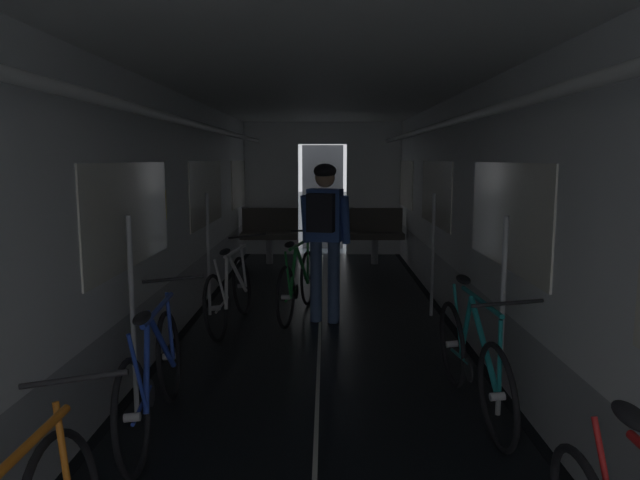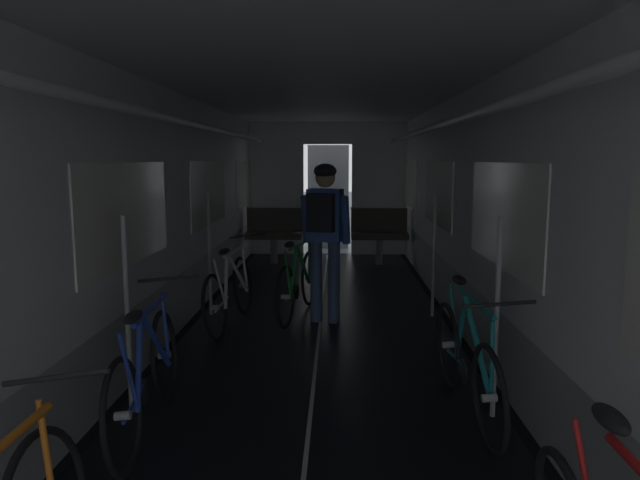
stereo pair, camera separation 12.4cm
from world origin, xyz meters
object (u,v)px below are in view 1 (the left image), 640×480
Objects in this scene: person_cyclist_aisle at (324,225)px; bench_seat_far_left at (270,230)px; bicycle_white at (230,292)px; bench_seat_far_right at (375,230)px; bicycle_blue at (153,376)px; bicycle_green_in_aisle at (297,283)px; bicycle_teal at (472,360)px.

bench_seat_far_left is at bearing 104.53° from person_cyclist_aisle.
bench_seat_far_left and bicycle_white have the same top height.
bench_seat_far_right and bicycle_white have the same top height.
bicycle_white is 1.00× the size of bicycle_blue.
bicycle_white reaches higher than bicycle_green_in_aisle.
bench_seat_far_right is at bearing 71.20° from bicycle_green_in_aisle.
bicycle_blue is at bearing -107.34° from bench_seat_far_right.
person_cyclist_aisle is at bearing -103.08° from bench_seat_far_right.
person_cyclist_aisle is at bearing 66.99° from bicycle_blue.
bicycle_blue is at bearing -171.36° from bicycle_teal.
bicycle_blue is at bearing -91.41° from bench_seat_far_left.
person_cyclist_aisle reaches higher than bicycle_blue.
bicycle_teal is at bearing 8.64° from bicycle_blue.
bicycle_teal is (2.04, -2.09, 0.00)m from bicycle_white.
bench_seat_far_right is 4.27m from bicycle_white.
bicycle_teal is (0.19, -5.93, -0.18)m from bench_seat_far_right.
bicycle_white is at bearing 134.28° from bicycle_teal.
bicycle_blue is 2.17m from bicycle_teal.
bicycle_teal is at bearing -45.72° from bicycle_white.
bicycle_white is 1.00× the size of bicycle_teal.
bench_seat_far_right is 3.59m from bicycle_green_in_aisle.
bicycle_teal is at bearing -62.01° from bicycle_green_in_aisle.
person_cyclist_aisle is (-1.04, 2.27, 0.69)m from bicycle_teal.
bench_seat_far_right is 0.58× the size of bicycle_blue.
bicycle_green_in_aisle is at bearing -79.29° from bench_seat_far_left.
bicycle_green_in_aisle is (0.64, -3.40, -0.18)m from bench_seat_far_left.
bench_seat_far_right is 0.59× the size of bicycle_green_in_aisle.
bench_seat_far_left is 0.58× the size of bicycle_teal.
bicycle_green_in_aisle is at bearing 139.33° from person_cyclist_aisle.
bicycle_white is (-1.85, -3.84, -0.19)m from bench_seat_far_right.
bicycle_green_in_aisle is at bearing 117.99° from bicycle_teal.
bicycle_white is 0.98× the size of person_cyclist_aisle.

